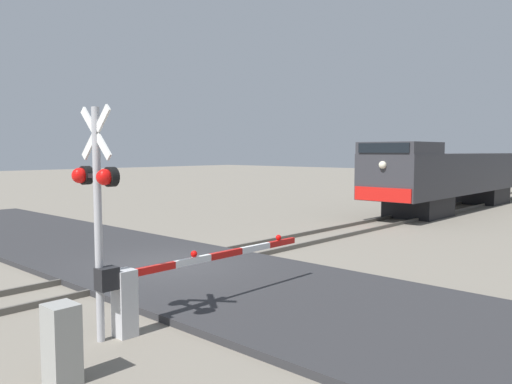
{
  "coord_description": "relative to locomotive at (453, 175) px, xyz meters",
  "views": [
    {
      "loc": [
        11.53,
        -8.83,
        3.4
      ],
      "look_at": [
        1.05,
        2.52,
        2.15
      ],
      "focal_mm": 35.47,
      "sensor_mm": 36.0,
      "label": 1
    }
  ],
  "objects": [
    {
      "name": "utility_cabinet",
      "position": [
        4.6,
        -26.07,
        -1.42
      ],
      "size": [
        0.47,
        0.42,
        1.19
      ],
      "primitive_type": "cube",
      "color": "#999993",
      "rests_on": "ground_plane"
    },
    {
      "name": "crossing_gate",
      "position": [
        3.61,
        -23.75,
        -1.17
      ],
      "size": [
        0.36,
        5.48,
        1.35
      ],
      "color": "silver",
      "rests_on": "ground_plane"
    },
    {
      "name": "crossing_signal",
      "position": [
        3.5,
        -24.84,
        0.61
      ],
      "size": [
        1.18,
        0.33,
        4.19
      ],
      "color": "#ADADB2",
      "rests_on": "ground_plane"
    },
    {
      "name": "ground_plane",
      "position": [
        0.0,
        -20.58,
        -2.01
      ],
      "size": [
        160.0,
        160.0,
        0.0
      ],
      "primitive_type": "plane",
      "color": "gray"
    },
    {
      "name": "road_surface",
      "position": [
        0.0,
        -20.58,
        -1.94
      ],
      "size": [
        36.0,
        5.85,
        0.15
      ],
      "primitive_type": "cube",
      "color": "#2D2D30",
      "rests_on": "ground_plane"
    },
    {
      "name": "rail_track_left",
      "position": [
        -0.72,
        -20.58,
        -1.94
      ],
      "size": [
        0.08,
        80.0,
        0.15
      ],
      "primitive_type": "cube",
      "color": "#59544C",
      "rests_on": "ground_plane"
    },
    {
      "name": "rail_track_right",
      "position": [
        0.72,
        -20.58,
        -1.94
      ],
      "size": [
        0.08,
        80.0,
        0.15
      ],
      "primitive_type": "cube",
      "color": "#59544C",
      "rests_on": "ground_plane"
    },
    {
      "name": "locomotive",
      "position": [
        0.0,
        0.0,
        0.0
      ],
      "size": [
        3.04,
        17.32,
        3.84
      ],
      "color": "black",
      "rests_on": "ground_plane"
    }
  ]
}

